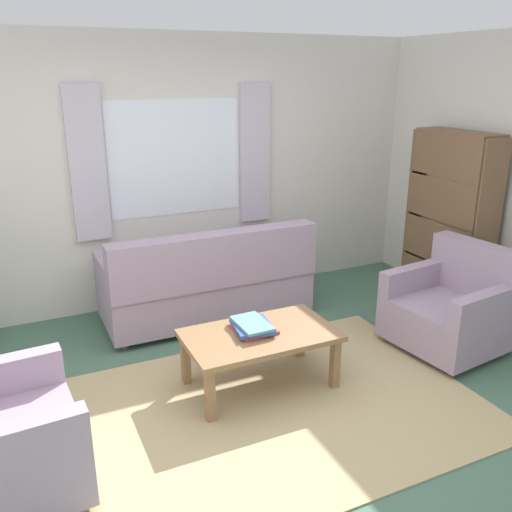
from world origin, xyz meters
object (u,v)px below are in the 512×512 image
Objects in this scene: armchair_right at (453,308)px; book_stack_on_table at (253,326)px; couch at (208,283)px; coffee_table at (260,340)px; bookshelf at (449,218)px.

book_stack_on_table is at bearing -102.72° from armchair_right.
armchair_right is at bearing 140.91° from couch.
coffee_table is (-1.75, 0.12, 0.03)m from armchair_right.
book_stack_on_table is at bearing 121.47° from coffee_table.
couch is 1.73× the size of coffee_table.
couch reaches higher than coffee_table.
coffee_table is (-0.06, -1.26, 0.01)m from couch.
armchair_right is 1.10m from bookshelf.
armchair_right is at bearing 141.57° from bookshelf.
couch is 5.37× the size of book_stack_on_table.
armchair_right is 2.65× the size of book_stack_on_table.
book_stack_on_table is (-1.78, 0.17, 0.12)m from armchair_right.
book_stack_on_table is 2.48m from bookshelf.
bookshelf is (0.59, 0.75, 0.54)m from armchair_right.
armchair_right is 0.54× the size of bookshelf.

